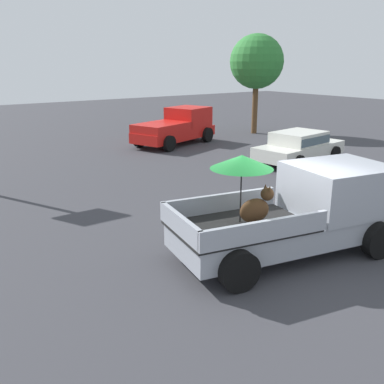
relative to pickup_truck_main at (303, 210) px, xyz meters
name	(u,v)px	position (x,y,z in m)	size (l,w,h in m)	color
ground_plane	(284,254)	(-0.43, 0.08, -0.98)	(80.00, 80.00, 0.00)	#38383D
pickup_truck_main	(303,210)	(0.00, 0.00, 0.00)	(5.32, 3.06, 2.31)	black
pickup_truck_red	(177,127)	(5.33, 12.74, -0.10)	(5.12, 3.26, 1.80)	black
parked_sedan_near	(299,146)	(6.90, 6.01, -0.23)	(4.49, 2.38, 1.33)	black
tree_by_lot	(257,62)	(11.00, 12.93, 3.09)	(3.07, 3.07, 5.63)	brown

